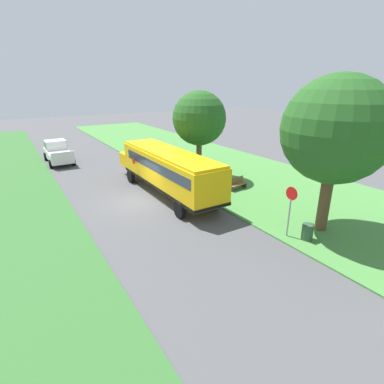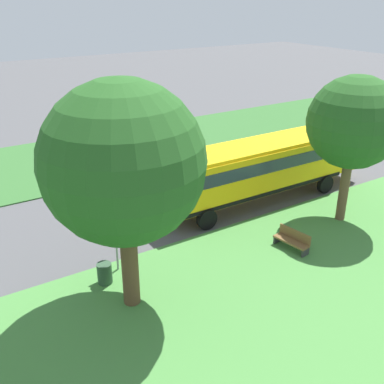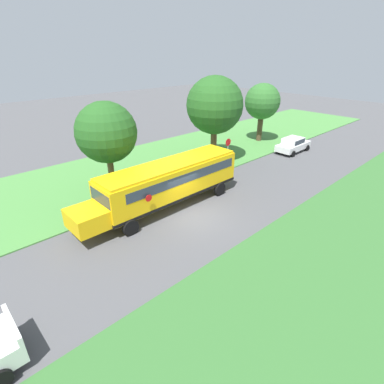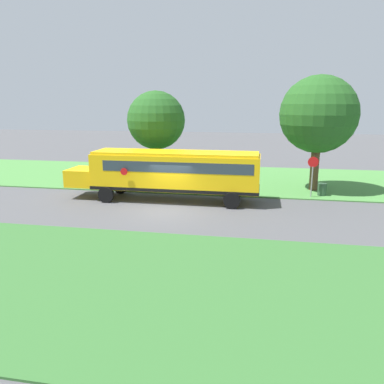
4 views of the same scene
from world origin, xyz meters
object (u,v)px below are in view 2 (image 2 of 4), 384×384
object	(u,v)px
oak_tree_roadside_mid	(127,158)
trash_bin	(105,274)
stop_sign	(115,233)
park_bench	(292,240)
oak_tree_beside_bus	(353,123)
pickup_truck	(356,123)
school_bus	(257,167)

from	to	relation	value
oak_tree_roadside_mid	trash_bin	bearing A→B (deg)	18.10
stop_sign	park_bench	xyz separation A→B (m)	(-2.52, -6.99, -1.26)
oak_tree_roadside_mid	stop_sign	size ratio (longest dim) A/B	2.92
oak_tree_beside_bus	stop_sign	distance (m)	11.46
oak_tree_beside_bus	oak_tree_roadside_mid	xyz separation A→B (m)	(-0.46, 11.15, 0.63)
pickup_truck	oak_tree_roadside_mid	bearing A→B (deg)	112.24
trash_bin	oak_tree_beside_bus	bearing A→B (deg)	-95.57
stop_sign	trash_bin	xyz separation A→B (m)	(-0.57, 0.78, -1.29)
pickup_truck	oak_tree_beside_bus	bearing A→B (deg)	126.87
pickup_truck	trash_bin	distance (m)	24.97
oak_tree_beside_bus	stop_sign	xyz separation A→B (m)	(1.71, 10.90, -3.11)
school_bus	pickup_truck	bearing A→B (deg)	-70.21
school_bus	oak_tree_roadside_mid	bearing A→B (deg)	115.83
oak_tree_roadside_mid	stop_sign	distance (m)	4.33
school_bus	stop_sign	size ratio (longest dim) A/B	4.53
pickup_truck	oak_tree_roadside_mid	size ratio (longest dim) A/B	0.68
oak_tree_beside_bus	trash_bin	size ratio (longest dim) A/B	7.77
oak_tree_beside_bus	trash_bin	xyz separation A→B (m)	(1.14, 11.67, -4.40)
oak_tree_beside_bus	stop_sign	size ratio (longest dim) A/B	2.55
pickup_truck	oak_tree_roadside_mid	world-z (taller)	oak_tree_roadside_mid
stop_sign	oak_tree_roadside_mid	bearing A→B (deg)	173.38
pickup_truck	trash_bin	size ratio (longest dim) A/B	6.00
oak_tree_beside_bus	school_bus	bearing A→B (deg)	26.60
pickup_truck	park_bench	bearing A→B (deg)	121.65
school_bus	park_bench	bearing A→B (deg)	158.08
oak_tree_roadside_mid	trash_bin	world-z (taller)	oak_tree_roadside_mid
pickup_truck	school_bus	bearing A→B (deg)	109.79
pickup_truck	trash_bin	xyz separation A→B (m)	(-7.87, 23.69, -0.62)
stop_sign	trash_bin	distance (m)	1.61
school_bus	stop_sign	world-z (taller)	school_bus
school_bus	pickup_truck	xyz separation A→B (m)	(5.04, -14.00, -0.85)
trash_bin	oak_tree_roadside_mid	bearing A→B (deg)	-161.90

